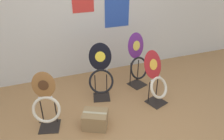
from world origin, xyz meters
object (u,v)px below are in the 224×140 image
at_px(toilet_seat_display_purple_note, 138,61).
at_px(storage_box, 95,119).
at_px(toilet_seat_display_crimson_swirl, 156,80).
at_px(toilet_seat_display_jazz_black, 101,75).
at_px(toilet_seat_display_woodgrain, 46,104).

height_order(toilet_seat_display_purple_note, storage_box, toilet_seat_display_purple_note).
height_order(toilet_seat_display_crimson_swirl, toilet_seat_display_purple_note, toilet_seat_display_purple_note).
xyz_separation_m(toilet_seat_display_purple_note, toilet_seat_display_jazz_black, (-0.74, -0.15, -0.06)).
bearing_deg(toilet_seat_display_jazz_black, toilet_seat_display_crimson_swirl, -28.67).
bearing_deg(toilet_seat_display_jazz_black, toilet_seat_display_purple_note, 11.64).
bearing_deg(toilet_seat_display_jazz_black, toilet_seat_display_woodgrain, -153.54).
bearing_deg(storage_box, toilet_seat_display_jazz_black, 65.69).
xyz_separation_m(toilet_seat_display_crimson_swirl, storage_box, (-1.09, -0.24, -0.29)).
xyz_separation_m(toilet_seat_display_jazz_black, storage_box, (-0.30, -0.67, -0.31)).
bearing_deg(toilet_seat_display_crimson_swirl, storage_box, -167.69).
height_order(toilet_seat_display_crimson_swirl, storage_box, toilet_seat_display_crimson_swirl).
xyz_separation_m(toilet_seat_display_woodgrain, toilet_seat_display_jazz_black, (0.92, 0.46, 0.03)).
height_order(toilet_seat_display_woodgrain, toilet_seat_display_crimson_swirl, same).
height_order(toilet_seat_display_jazz_black, storage_box, toilet_seat_display_jazz_black).
height_order(toilet_seat_display_woodgrain, storage_box, toilet_seat_display_woodgrain).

